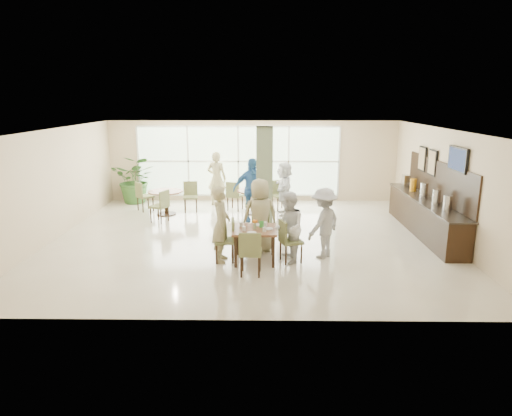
{
  "coord_description": "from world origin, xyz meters",
  "views": [
    {
      "loc": [
        0.35,
        -11.34,
        3.56
      ],
      "look_at": [
        0.2,
        -1.2,
        1.1
      ],
      "focal_mm": 32.0,
      "sensor_mm": 36.0,
      "label": 1
    }
  ],
  "objects_px": {
    "potted_plant": "(136,179)",
    "teen_right": "(289,228)",
    "round_table_right": "(255,195)",
    "adult_b": "(284,188)",
    "buffet_counter": "(425,213)",
    "teen_standing": "(324,223)",
    "teen_far": "(260,216)",
    "adult_a": "(251,190)",
    "adult_standing": "(217,179)",
    "round_table_left": "(166,197)",
    "main_table": "(255,233)",
    "teen_left": "(221,224)"
  },
  "relations": [
    {
      "from": "adult_b",
      "to": "adult_standing",
      "type": "distance_m",
      "value": 2.53
    },
    {
      "from": "main_table",
      "to": "adult_standing",
      "type": "bearing_deg",
      "value": 104.18
    },
    {
      "from": "adult_standing",
      "to": "adult_b",
      "type": "bearing_deg",
      "value": 165.53
    },
    {
      "from": "teen_left",
      "to": "adult_a",
      "type": "height_order",
      "value": "adult_a"
    },
    {
      "from": "potted_plant",
      "to": "teen_far",
      "type": "bearing_deg",
      "value": -49.81
    },
    {
      "from": "round_table_left",
      "to": "potted_plant",
      "type": "distance_m",
      "value": 2.12
    },
    {
      "from": "buffet_counter",
      "to": "teen_standing",
      "type": "xyz_separation_m",
      "value": [
        -2.96,
        -1.9,
        0.25
      ]
    },
    {
      "from": "teen_left",
      "to": "teen_right",
      "type": "distance_m",
      "value": 1.48
    },
    {
      "from": "buffet_counter",
      "to": "adult_b",
      "type": "xyz_separation_m",
      "value": [
        -3.68,
        2.02,
        0.27
      ]
    },
    {
      "from": "round_table_right",
      "to": "teen_standing",
      "type": "relative_size",
      "value": 0.7
    },
    {
      "from": "buffet_counter",
      "to": "adult_standing",
      "type": "xyz_separation_m",
      "value": [
        -5.89,
        3.24,
        0.36
      ]
    },
    {
      "from": "potted_plant",
      "to": "teen_right",
      "type": "relative_size",
      "value": 1.04
    },
    {
      "from": "teen_standing",
      "to": "adult_standing",
      "type": "bearing_deg",
      "value": -109.61
    },
    {
      "from": "main_table",
      "to": "round_table_right",
      "type": "distance_m",
      "value": 4.33
    },
    {
      "from": "teen_far",
      "to": "adult_standing",
      "type": "height_order",
      "value": "adult_standing"
    },
    {
      "from": "main_table",
      "to": "round_table_left",
      "type": "relative_size",
      "value": 0.89
    },
    {
      "from": "adult_a",
      "to": "round_table_right",
      "type": "bearing_deg",
      "value": 74.25
    },
    {
      "from": "main_table",
      "to": "buffet_counter",
      "type": "relative_size",
      "value": 0.21
    },
    {
      "from": "teen_far",
      "to": "teen_right",
      "type": "distance_m",
      "value": 0.95
    },
    {
      "from": "round_table_right",
      "to": "adult_b",
      "type": "relative_size",
      "value": 0.68
    },
    {
      "from": "potted_plant",
      "to": "main_table",
      "type": "bearing_deg",
      "value": -53.99
    },
    {
      "from": "main_table",
      "to": "round_table_right",
      "type": "bearing_deg",
      "value": 90.91
    },
    {
      "from": "buffet_counter",
      "to": "teen_right",
      "type": "bearing_deg",
      "value": -149.41
    },
    {
      "from": "teen_right",
      "to": "teen_left",
      "type": "bearing_deg",
      "value": -98.58
    },
    {
      "from": "potted_plant",
      "to": "adult_standing",
      "type": "relative_size",
      "value": 0.9
    },
    {
      "from": "round_table_right",
      "to": "adult_a",
      "type": "relative_size",
      "value": 0.6
    },
    {
      "from": "adult_a",
      "to": "buffet_counter",
      "type": "bearing_deg",
      "value": -25.18
    },
    {
      "from": "teen_left",
      "to": "adult_a",
      "type": "distance_m",
      "value": 3.5
    },
    {
      "from": "teen_left",
      "to": "potted_plant",
      "type": "bearing_deg",
      "value": 32.34
    },
    {
      "from": "round_table_right",
      "to": "adult_b",
      "type": "bearing_deg",
      "value": -6.79
    },
    {
      "from": "round_table_right",
      "to": "adult_b",
      "type": "height_order",
      "value": "adult_b"
    },
    {
      "from": "potted_plant",
      "to": "adult_a",
      "type": "distance_m",
      "value": 4.67
    },
    {
      "from": "teen_far",
      "to": "teen_right",
      "type": "xyz_separation_m",
      "value": [
        0.63,
        -0.7,
        -0.09
      ]
    },
    {
      "from": "round_table_left",
      "to": "adult_a",
      "type": "distance_m",
      "value": 2.81
    },
    {
      "from": "potted_plant",
      "to": "teen_standing",
      "type": "distance_m",
      "value": 7.95
    },
    {
      "from": "teen_standing",
      "to": "teen_far",
      "type": "bearing_deg",
      "value": -63.84
    },
    {
      "from": "round_table_right",
      "to": "adult_b",
      "type": "xyz_separation_m",
      "value": [
        0.91,
        -0.11,
        0.25
      ]
    },
    {
      "from": "adult_a",
      "to": "teen_right",
      "type": "bearing_deg",
      "value": -85.72
    },
    {
      "from": "adult_a",
      "to": "adult_standing",
      "type": "xyz_separation_m",
      "value": [
        -1.22,
        1.99,
        -0.02
      ]
    },
    {
      "from": "teen_right",
      "to": "adult_b",
      "type": "xyz_separation_m",
      "value": [
        0.1,
        4.25,
        0.04
      ]
    },
    {
      "from": "round_table_right",
      "to": "potted_plant",
      "type": "distance_m",
      "value": 4.39
    },
    {
      "from": "adult_a",
      "to": "round_table_left",
      "type": "bearing_deg",
      "value": 154.92
    },
    {
      "from": "teen_standing",
      "to": "adult_standing",
      "type": "relative_size",
      "value": 0.88
    },
    {
      "from": "adult_standing",
      "to": "adult_a",
      "type": "bearing_deg",
      "value": 135.86
    },
    {
      "from": "main_table",
      "to": "teen_standing",
      "type": "distance_m",
      "value": 1.59
    },
    {
      "from": "adult_a",
      "to": "adult_b",
      "type": "bearing_deg",
      "value": 27.64
    },
    {
      "from": "teen_right",
      "to": "teen_standing",
      "type": "distance_m",
      "value": 0.87
    },
    {
      "from": "round_table_left",
      "to": "teen_left",
      "type": "bearing_deg",
      "value": -63.18
    },
    {
      "from": "teen_right",
      "to": "main_table",
      "type": "bearing_deg",
      "value": -99.96
    },
    {
      "from": "teen_far",
      "to": "adult_standing",
      "type": "relative_size",
      "value": 0.96
    }
  ]
}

